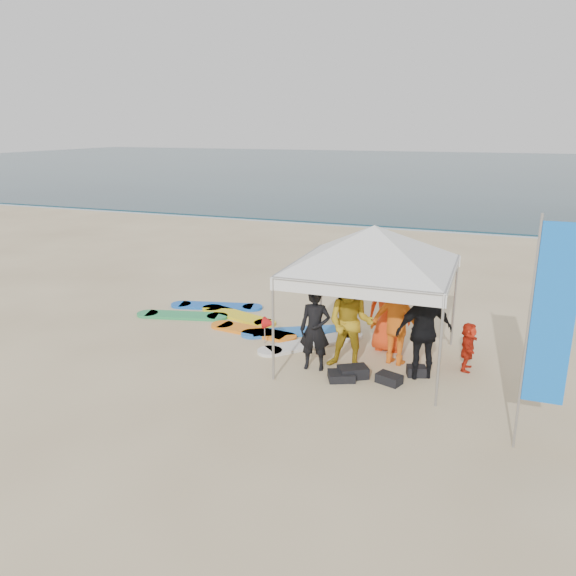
# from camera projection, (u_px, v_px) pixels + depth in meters

# --- Properties ---
(ground) EXTENTS (120.00, 120.00, 0.00)m
(ground) POSITION_uv_depth(u_px,v_px,m) (247.00, 385.00, 10.65)
(ground) COLOR beige
(ground) RESTS_ON ground
(ocean) EXTENTS (160.00, 84.00, 0.08)m
(ocean) POSITION_uv_depth(u_px,v_px,m) (463.00, 168.00, 64.62)
(ocean) COLOR #0C2633
(ocean) RESTS_ON ground
(shoreline_foam) EXTENTS (160.00, 1.20, 0.01)m
(shoreline_foam) POSITION_uv_depth(u_px,v_px,m) (404.00, 228.00, 27.02)
(shoreline_foam) COLOR silver
(shoreline_foam) RESTS_ON ground
(person_black_a) EXTENTS (0.66, 0.48, 1.68)m
(person_black_a) POSITION_uv_depth(u_px,v_px,m) (315.00, 329.00, 11.15)
(person_black_a) COLOR black
(person_black_a) RESTS_ON ground
(person_yellow) EXTENTS (0.96, 0.76, 1.93)m
(person_yellow) POSITION_uv_depth(u_px,v_px,m) (350.00, 323.00, 11.13)
(person_yellow) COLOR #BA931A
(person_yellow) RESTS_ON ground
(person_orange_a) EXTENTS (1.39, 1.00, 1.93)m
(person_orange_a) POSITION_uv_depth(u_px,v_px,m) (398.00, 319.00, 11.40)
(person_orange_a) COLOR orange
(person_orange_a) RESTS_ON ground
(person_black_b) EXTENTS (1.21, 0.97, 1.92)m
(person_black_b) POSITION_uv_depth(u_px,v_px,m) (424.00, 331.00, 10.73)
(person_black_b) COLOR black
(person_black_b) RESTS_ON ground
(person_orange_b) EXTENTS (0.90, 0.59, 1.84)m
(person_orange_b) POSITION_uv_depth(u_px,v_px,m) (389.00, 310.00, 12.06)
(person_orange_b) COLOR #ED4015
(person_orange_b) RESTS_ON ground
(person_seated) EXTENTS (0.31, 0.93, 1.00)m
(person_seated) POSITION_uv_depth(u_px,v_px,m) (468.00, 346.00, 11.18)
(person_seated) COLOR red
(person_seated) RESTS_ON ground
(canopy_tent) EXTENTS (4.34, 4.34, 3.27)m
(canopy_tent) POSITION_uv_depth(u_px,v_px,m) (374.00, 226.00, 10.96)
(canopy_tent) COLOR #A5A5A8
(canopy_tent) RESTS_ON ground
(feather_flag) EXTENTS (0.61, 0.04, 3.60)m
(feather_flag) POSITION_uv_depth(u_px,v_px,m) (550.00, 319.00, 7.91)
(feather_flag) COLOR #A5A5A8
(feather_flag) RESTS_ON ground
(marker_pennant) EXTENTS (0.28, 0.28, 0.64)m
(marker_pennant) POSITION_uv_depth(u_px,v_px,m) (269.00, 323.00, 12.51)
(marker_pennant) COLOR #A5A5A8
(marker_pennant) RESTS_ON ground
(gear_pile) EXTENTS (1.85, 1.16, 0.22)m
(gear_pile) POSITION_uv_depth(u_px,v_px,m) (367.00, 374.00, 10.88)
(gear_pile) COLOR black
(gear_pile) RESTS_ON ground
(surfboard_spread) EXTENTS (5.60, 3.11, 0.07)m
(surfboard_spread) POSITION_uv_depth(u_px,v_px,m) (251.00, 323.00, 13.86)
(surfboard_spread) COLOR blue
(surfboard_spread) RESTS_ON ground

